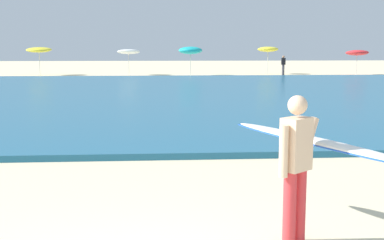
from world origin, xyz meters
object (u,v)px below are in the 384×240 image
object	(u,v)px
beach_umbrella_2	(190,50)
beach_umbrella_3	(268,49)
beach_umbrella_0	(39,50)
beach_umbrella_4	(357,53)
beach_umbrella_1	(129,52)
beachgoer_near_row_left	(283,65)
surfer_with_board	(309,154)

from	to	relation	value
beach_umbrella_2	beach_umbrella_3	xyz separation A→B (m)	(6.65, 1.79, 0.08)
beach_umbrella_3	beach_umbrella_0	bearing A→B (deg)	-178.55
beach_umbrella_2	beach_umbrella_4	bearing A→B (deg)	0.01
beach_umbrella_0	beach_umbrella_4	world-z (taller)	beach_umbrella_0
beach_umbrella_1	beachgoer_near_row_left	xyz separation A→B (m)	(12.57, -0.81, -1.04)
beach_umbrella_0	beachgoer_near_row_left	bearing A→B (deg)	-3.00
surfer_with_board	beach_umbrella_1	size ratio (longest dim) A/B	1.06
beach_umbrella_3	beachgoer_near_row_left	distance (m)	2.17
beach_umbrella_1	beachgoer_near_row_left	distance (m)	12.64
beach_umbrella_1	beach_umbrella_3	size ratio (longest dim) A/B	0.93
beach_umbrella_0	beach_umbrella_1	distance (m)	7.19
beach_umbrella_0	beachgoer_near_row_left	size ratio (longest dim) A/B	1.46
beach_umbrella_0	beach_umbrella_1	world-z (taller)	beach_umbrella_0
surfer_with_board	beach_umbrella_3	distance (m)	37.18
beach_umbrella_4	beach_umbrella_0	bearing A→B (deg)	177.10
beach_umbrella_0	beach_umbrella_2	size ratio (longest dim) A/B	1.01
surfer_with_board	beach_umbrella_4	xyz separation A→B (m)	(14.58, 34.60, 0.77)
beach_umbrella_1	beach_umbrella_0	bearing A→B (deg)	178.23
beach_umbrella_1	beachgoer_near_row_left	size ratio (longest dim) A/B	1.36
surfer_with_board	beach_umbrella_3	world-z (taller)	beach_umbrella_3
beach_umbrella_2	beach_umbrella_3	world-z (taller)	beach_umbrella_3
surfer_with_board	beach_umbrella_1	bearing A→B (deg)	96.43
surfer_with_board	beach_umbrella_4	bearing A→B (deg)	67.15
beach_umbrella_0	beach_umbrella_3	xyz separation A→B (m)	(18.80, 0.48, 0.03)
surfer_with_board	beachgoer_near_row_left	bearing A→B (deg)	76.22
surfer_with_board	beach_umbrella_4	world-z (taller)	beach_umbrella_4
beach_umbrella_2	beach_umbrella_3	bearing A→B (deg)	15.02
beach_umbrella_2	beach_umbrella_4	xyz separation A→B (m)	(13.64, 0.00, -0.20)
beach_umbrella_4	beach_umbrella_2	bearing A→B (deg)	-179.99
beach_umbrella_1	beach_umbrella_4	distance (m)	18.63
beach_umbrella_0	beach_umbrella_1	xyz separation A→B (m)	(7.18, -0.22, -0.15)
beach_umbrella_0	beachgoer_near_row_left	distance (m)	19.82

